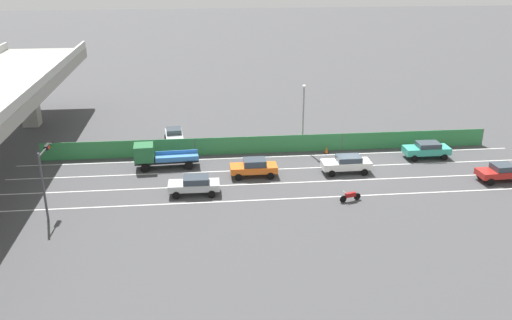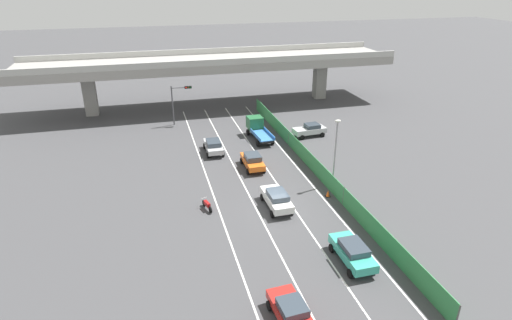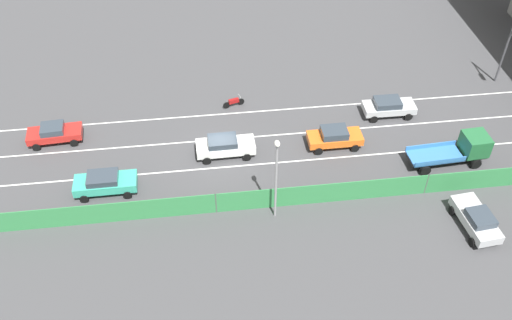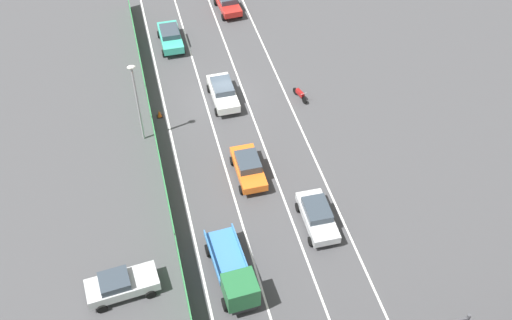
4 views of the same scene
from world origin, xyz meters
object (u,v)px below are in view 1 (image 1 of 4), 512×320
(car_sedan_red, at_px, (501,172))
(car_taxi_orange, at_px, (254,167))
(car_taxi_teal, at_px, (427,149))
(parked_wagon_silver, at_px, (174,136))
(car_sedan_silver, at_px, (195,184))
(car_sedan_white, at_px, (347,163))
(street_lamp, at_px, (303,110))
(traffic_light, at_px, (45,169))
(motorcycle, at_px, (350,196))
(traffic_cone, at_px, (326,150))
(flatbed_truck_blue, at_px, (155,156))

(car_sedan_red, height_order, car_taxi_orange, car_taxi_orange)
(car_taxi_teal, xyz_separation_m, parked_wagon_silver, (6.71, 25.28, -0.01))
(car_sedan_silver, relative_size, car_sedan_white, 0.96)
(car_sedan_red, distance_m, street_lamp, 19.50)
(traffic_light, bearing_deg, car_sedan_red, -85.84)
(motorcycle, distance_m, street_lamp, 13.61)
(car_taxi_orange, height_order, motorcycle, car_taxi_orange)
(car_sedan_silver, distance_m, traffic_light, 11.99)
(street_lamp, bearing_deg, car_sedan_white, -156.88)
(car_taxi_teal, bearing_deg, traffic_cone, 76.20)
(car_sedan_white, distance_m, flatbed_truck_blue, 18.12)
(car_taxi_teal, relative_size, traffic_light, 0.82)
(car_sedan_silver, relative_size, car_sedan_red, 1.00)
(car_sedan_white, relative_size, traffic_light, 0.83)
(motorcycle, bearing_deg, flatbed_truck_blue, 61.16)
(car_taxi_orange, height_order, traffic_light, traffic_light)
(car_taxi_teal, bearing_deg, car_sedan_white, 108.27)
(car_taxi_teal, height_order, traffic_light, traffic_light)
(car_sedan_white, distance_m, motorcycle, 6.29)
(car_taxi_orange, bearing_deg, car_sedan_white, -90.01)
(flatbed_truck_blue, height_order, street_lamp, street_lamp)
(flatbed_truck_blue, distance_m, motorcycle, 18.97)
(car_taxi_teal, bearing_deg, traffic_light, 104.81)
(car_sedan_red, relative_size, traffic_cone, 6.47)
(car_taxi_teal, bearing_deg, flatbed_truck_blue, 89.92)
(car_taxi_orange, distance_m, street_lamp, 9.53)
(parked_wagon_silver, bearing_deg, traffic_light, 150.09)
(car_taxi_teal, distance_m, flatbed_truck_blue, 26.83)
(car_sedan_silver, height_order, car_sedan_white, car_sedan_white)
(car_sedan_silver, bearing_deg, traffic_light, 103.78)
(car_sedan_silver, xyz_separation_m, car_taxi_orange, (3.36, -5.42, 0.03))
(motorcycle, xyz_separation_m, traffic_light, (0.02, 24.15, 3.41))
(car_sedan_white, distance_m, car_taxi_orange, 8.71)
(traffic_cone, bearing_deg, street_lamp, 55.87)
(flatbed_truck_blue, relative_size, street_lamp, 0.89)
(car_taxi_orange, height_order, street_lamp, street_lamp)
(car_taxi_orange, bearing_deg, car_sedan_red, -98.50)
(parked_wagon_silver, bearing_deg, car_sedan_white, -120.65)
(car_taxi_teal, distance_m, street_lamp, 12.92)
(car_taxi_teal, xyz_separation_m, car_sedan_white, (-2.96, 8.96, 0.01))
(car_sedan_silver, distance_m, car_sedan_white, 14.52)
(car_sedan_silver, bearing_deg, traffic_cone, -57.09)
(car_sedan_silver, bearing_deg, street_lamp, -47.69)
(flatbed_truck_blue, relative_size, traffic_light, 1.10)
(flatbed_truck_blue, xyz_separation_m, traffic_cone, (2.34, -17.17, -0.92))
(parked_wagon_silver, bearing_deg, traffic_cone, -105.53)
(motorcycle, relative_size, street_lamp, 0.28)
(motorcycle, xyz_separation_m, traffic_cone, (11.48, -0.57, -0.14))
(car_sedan_red, height_order, parked_wagon_silver, parked_wagon_silver)
(flatbed_truck_blue, distance_m, traffic_light, 12.12)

